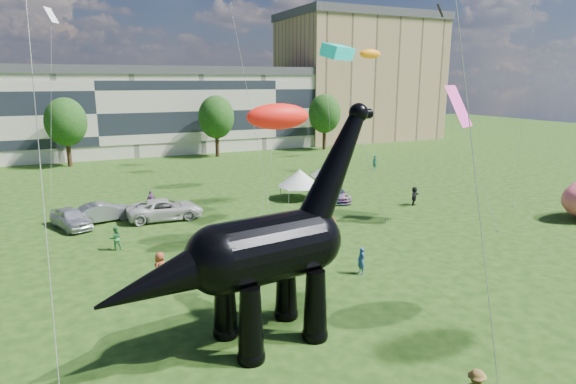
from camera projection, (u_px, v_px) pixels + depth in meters
name	position (u px, v px, depth m)	size (l,w,h in m)	color
ground	(389.00, 337.00, 21.14)	(220.00, 220.00, 0.00)	#16330C
terrace_row	(95.00, 115.00, 71.37)	(78.00, 11.00, 12.00)	beige
apartment_block	(359.00, 80.00, 92.44)	(28.00, 18.00, 22.00)	tan
tree_mid_left	(65.00, 118.00, 61.71)	(5.20, 5.20, 9.44)	#382314
tree_mid_right	(216.00, 114.00, 69.86)	(5.20, 5.20, 9.44)	#382314
tree_far_right	(325.00, 110.00, 77.19)	(5.20, 5.20, 9.44)	#382314
dinosaur_sculpture	(258.00, 255.00, 19.99)	(12.83, 4.14, 10.44)	black
car_silver	(71.00, 218.00, 36.60)	(1.87, 4.64, 1.58)	silver
car_grey	(103.00, 212.00, 38.33)	(1.63, 4.69, 1.54)	gray
car_white	(165.00, 209.00, 38.93)	(2.77, 6.01, 1.67)	silver
car_dark	(335.00, 193.00, 45.12)	(1.88, 4.62, 1.34)	#595960
gazebo_near	(300.00, 178.00, 45.51)	(4.66, 4.66, 2.83)	silver
gazebo_far	(327.00, 170.00, 51.47)	(3.56, 3.56, 2.43)	silver
visitors	(231.00, 233.00, 32.67)	(54.66, 40.65, 1.88)	brown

